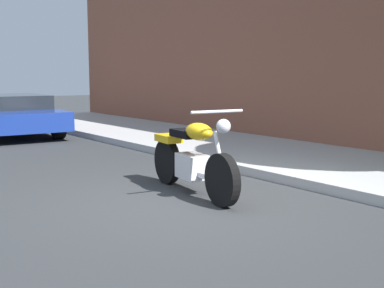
{
  "coord_description": "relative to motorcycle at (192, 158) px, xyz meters",
  "views": [
    {
      "loc": [
        4.77,
        -3.65,
        1.55
      ],
      "look_at": [
        -0.38,
        0.22,
        0.66
      ],
      "focal_mm": 47.25,
      "sensor_mm": 36.0,
      "label": 1
    }
  ],
  "objects": [
    {
      "name": "ground_plane",
      "position": [
        0.38,
        -0.22,
        -0.47
      ],
      "size": [
        60.0,
        60.0,
        0.0
      ],
      "primitive_type": "plane",
      "color": "#303335"
    },
    {
      "name": "sidewalk",
      "position": [
        0.38,
        2.88,
        -0.4
      ],
      "size": [
        25.27,
        3.04,
        0.14
      ],
      "primitive_type": "cube",
      "color": "#ABABAB",
      "rests_on": "ground"
    },
    {
      "name": "motorcycle",
      "position": [
        0.0,
        0.0,
        0.0
      ],
      "size": [
        2.09,
        0.73,
        1.13
      ],
      "color": "black",
      "rests_on": "ground"
    },
    {
      "name": "parked_car_blue",
      "position": [
        -7.81,
        0.11,
        0.08
      ],
      "size": [
        4.14,
        2.1,
        1.03
      ],
      "color": "black",
      "rests_on": "ground"
    }
  ]
}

